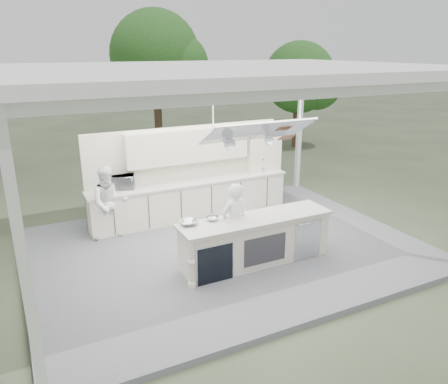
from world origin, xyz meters
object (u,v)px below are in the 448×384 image
demo_island (255,240)px  back_counter (192,199)px  sous_chef (109,203)px  head_chef (234,224)px

demo_island → back_counter: (-0.18, 2.81, 0.00)m
demo_island → sous_chef: bearing=132.5°
demo_island → sous_chef: 3.36m
demo_island → sous_chef: sous_chef is taller
sous_chef → head_chef: bearing=-48.2°
head_chef → sous_chef: (-1.91, 2.25, 0.01)m
back_counter → sous_chef: bearing=-170.4°
sous_chef → back_counter: bearing=11.0°
head_chef → demo_island: bearing=141.0°
demo_island → head_chef: (-0.35, 0.21, 0.34)m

